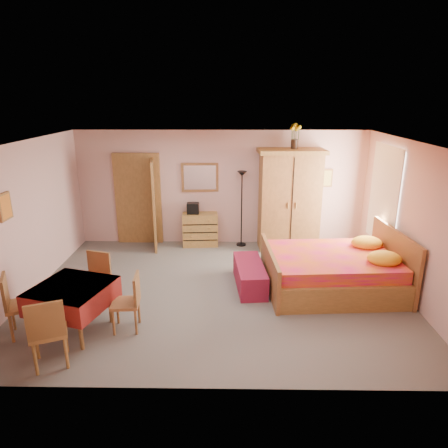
{
  "coord_description": "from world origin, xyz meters",
  "views": [
    {
      "loc": [
        0.2,
        -6.39,
        3.3
      ],
      "look_at": [
        0.1,
        0.3,
        1.15
      ],
      "focal_mm": 32.0,
      "sensor_mm": 36.0,
      "label": 1
    }
  ],
  "objects_px": {
    "dining_table": "(74,308)",
    "chair_north": "(94,282)",
    "wall_mirror": "(200,177)",
    "chest_of_drawers": "(200,229)",
    "chair_west": "(23,304)",
    "floor_lamp": "(242,209)",
    "sunflower_vase": "(295,136)",
    "bed": "(332,261)",
    "stereo": "(193,208)",
    "chair_south": "(48,330)",
    "wardrobe": "(289,200)",
    "bench": "(250,275)",
    "chair_east": "(125,303)"
  },
  "relations": [
    {
      "from": "dining_table",
      "to": "chair_north",
      "type": "height_order",
      "value": "chair_north"
    },
    {
      "from": "wall_mirror",
      "to": "chair_north",
      "type": "height_order",
      "value": "wall_mirror"
    },
    {
      "from": "chest_of_drawers",
      "to": "chair_west",
      "type": "distance_m",
      "value": 4.31
    },
    {
      "from": "floor_lamp",
      "to": "chair_north",
      "type": "relative_size",
      "value": 1.88
    },
    {
      "from": "wall_mirror",
      "to": "sunflower_vase",
      "type": "bearing_deg",
      "value": -10.39
    },
    {
      "from": "floor_lamp",
      "to": "dining_table",
      "type": "bearing_deg",
      "value": -125.05
    },
    {
      "from": "wall_mirror",
      "to": "bed",
      "type": "height_order",
      "value": "wall_mirror"
    },
    {
      "from": "bed",
      "to": "stereo",
      "type": "bearing_deg",
      "value": 137.03
    },
    {
      "from": "chest_of_drawers",
      "to": "stereo",
      "type": "height_order",
      "value": "stereo"
    },
    {
      "from": "bed",
      "to": "chair_south",
      "type": "height_order",
      "value": "bed"
    },
    {
      "from": "wardrobe",
      "to": "sunflower_vase",
      "type": "relative_size",
      "value": 4.14
    },
    {
      "from": "floor_lamp",
      "to": "wall_mirror",
      "type": "bearing_deg",
      "value": 167.91
    },
    {
      "from": "chest_of_drawers",
      "to": "floor_lamp",
      "type": "distance_m",
      "value": 1.06
    },
    {
      "from": "bed",
      "to": "sunflower_vase",
      "type": "bearing_deg",
      "value": 98.2
    },
    {
      "from": "wardrobe",
      "to": "sunflower_vase",
      "type": "height_order",
      "value": "sunflower_vase"
    },
    {
      "from": "stereo",
      "to": "bed",
      "type": "distance_m",
      "value": 3.43
    },
    {
      "from": "wall_mirror",
      "to": "stereo",
      "type": "bearing_deg",
      "value": -130.96
    },
    {
      "from": "chair_south",
      "to": "chair_west",
      "type": "relative_size",
      "value": 1.03
    },
    {
      "from": "bench",
      "to": "dining_table",
      "type": "height_order",
      "value": "dining_table"
    },
    {
      "from": "chair_west",
      "to": "wall_mirror",
      "type": "bearing_deg",
      "value": 125.38
    },
    {
      "from": "floor_lamp",
      "to": "bed",
      "type": "xyz_separation_m",
      "value": [
        1.54,
        -2.16,
        -0.33
      ]
    },
    {
      "from": "stereo",
      "to": "dining_table",
      "type": "height_order",
      "value": "stereo"
    },
    {
      "from": "chair_north",
      "to": "chair_west",
      "type": "relative_size",
      "value": 0.98
    },
    {
      "from": "sunflower_vase",
      "to": "bench",
      "type": "height_order",
      "value": "sunflower_vase"
    },
    {
      "from": "wall_mirror",
      "to": "floor_lamp",
      "type": "xyz_separation_m",
      "value": [
        0.94,
        -0.2,
        -0.69
      ]
    },
    {
      "from": "stereo",
      "to": "bed",
      "type": "xyz_separation_m",
      "value": [
        2.64,
        -2.17,
        -0.34
      ]
    },
    {
      "from": "stereo",
      "to": "bench",
      "type": "xyz_separation_m",
      "value": [
        1.2,
        -2.1,
        -0.67
      ]
    },
    {
      "from": "floor_lamp",
      "to": "bench",
      "type": "distance_m",
      "value": 2.19
    },
    {
      "from": "chair_west",
      "to": "chair_east",
      "type": "height_order",
      "value": "chair_west"
    },
    {
      "from": "sunflower_vase",
      "to": "chair_west",
      "type": "relative_size",
      "value": 0.57
    },
    {
      "from": "chair_north",
      "to": "floor_lamp",
      "type": "bearing_deg",
      "value": -112.98
    },
    {
      "from": "chest_of_drawers",
      "to": "floor_lamp",
      "type": "xyz_separation_m",
      "value": [
        0.94,
        0.01,
        0.49
      ]
    },
    {
      "from": "wall_mirror",
      "to": "bed",
      "type": "bearing_deg",
      "value": -46.51
    },
    {
      "from": "sunflower_vase",
      "to": "chair_west",
      "type": "distance_m",
      "value": 5.98
    },
    {
      "from": "floor_lamp",
      "to": "chair_west",
      "type": "distance_m",
      "value": 4.89
    },
    {
      "from": "wall_mirror",
      "to": "floor_lamp",
      "type": "distance_m",
      "value": 1.18
    },
    {
      "from": "floor_lamp",
      "to": "chest_of_drawers",
      "type": "bearing_deg",
      "value": -179.53
    },
    {
      "from": "wardrobe",
      "to": "floor_lamp",
      "type": "bearing_deg",
      "value": 169.76
    },
    {
      "from": "wardrobe",
      "to": "chair_north",
      "type": "distance_m",
      "value": 4.52
    },
    {
      "from": "wall_mirror",
      "to": "bed",
      "type": "xyz_separation_m",
      "value": [
        2.49,
        -2.36,
        -1.01
      ]
    },
    {
      "from": "bed",
      "to": "bench",
      "type": "distance_m",
      "value": 1.48
    },
    {
      "from": "sunflower_vase",
      "to": "wardrobe",
      "type": "bearing_deg",
      "value": -132.21
    },
    {
      "from": "chair_east",
      "to": "dining_table",
      "type": "bearing_deg",
      "value": 90.29
    },
    {
      "from": "stereo",
      "to": "chair_east",
      "type": "xyz_separation_m",
      "value": [
        -0.68,
        -3.53,
        -0.45
      ]
    },
    {
      "from": "wardrobe",
      "to": "dining_table",
      "type": "distance_m",
      "value": 5.02
    },
    {
      "from": "chest_of_drawers",
      "to": "dining_table",
      "type": "bearing_deg",
      "value": -117.82
    },
    {
      "from": "bench",
      "to": "chair_north",
      "type": "relative_size",
      "value": 1.39
    },
    {
      "from": "bench",
      "to": "dining_table",
      "type": "xyz_separation_m",
      "value": [
        -2.62,
        -1.5,
        0.15
      ]
    },
    {
      "from": "wall_mirror",
      "to": "floor_lamp",
      "type": "height_order",
      "value": "wall_mirror"
    },
    {
      "from": "stereo",
      "to": "chair_east",
      "type": "distance_m",
      "value": 3.62
    }
  ]
}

